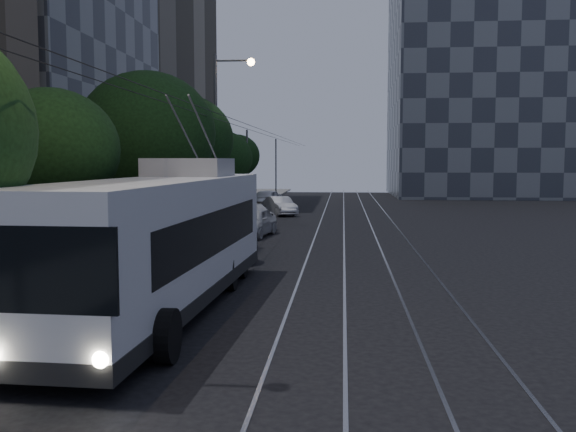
# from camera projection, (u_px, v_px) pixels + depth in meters

# --- Properties ---
(ground) EXTENTS (120.00, 120.00, 0.00)m
(ground) POSITION_uv_depth(u_px,v_px,m) (278.00, 308.00, 16.54)
(ground) COLOR black
(ground) RESTS_ON ground
(sidewalk) EXTENTS (5.00, 90.00, 0.15)m
(sidewalk) POSITION_uv_depth(u_px,v_px,m) (184.00, 225.00, 37.02)
(sidewalk) COLOR slate
(sidewalk) RESTS_ON ground
(tram_rails) EXTENTS (4.52, 90.00, 0.02)m
(tram_rails) POSITION_uv_depth(u_px,v_px,m) (358.00, 228.00, 36.18)
(tram_rails) COLOR gray
(tram_rails) RESTS_ON ground
(overhead_wires) EXTENTS (2.23, 90.00, 6.00)m
(overhead_wires) POSITION_uv_depth(u_px,v_px,m) (227.00, 166.00, 36.51)
(overhead_wires) COLOR black
(overhead_wires) RESTS_ON ground
(building_glass_mid) EXTENTS (14.40, 18.40, 26.80)m
(building_glass_mid) POSITION_uv_depth(u_px,v_px,m) (3.00, 1.00, 38.83)
(building_glass_mid) COLOR #3A3F49
(building_glass_mid) RESTS_ON ground
(building_tan_far) EXTENTS (14.40, 22.40, 34.80)m
(building_tan_far) POSITION_uv_depth(u_px,v_px,m) (117.00, 10.00, 58.33)
(building_tan_far) COLOR gray
(building_tan_far) RESTS_ON ground
(building_distant_right) EXTENTS (22.00, 18.00, 24.00)m
(building_distant_right) POSITION_uv_depth(u_px,v_px,m) (497.00, 83.00, 68.54)
(building_distant_right) COLOR #3A3F49
(building_distant_right) RESTS_ON ground
(trolleybus) EXTENTS (3.24, 13.03, 5.63)m
(trolleybus) POSITION_uv_depth(u_px,v_px,m) (162.00, 241.00, 16.20)
(trolleybus) COLOR silver
(trolleybus) RESTS_ON ground
(pickup_silver) EXTENTS (4.88, 6.55, 1.65)m
(pickup_silver) POSITION_uv_depth(u_px,v_px,m) (210.00, 236.00, 25.40)
(pickup_silver) COLOR #9B9EA2
(pickup_silver) RESTS_ON ground
(car_white_a) EXTENTS (2.32, 4.46, 1.45)m
(car_white_a) POSITION_uv_depth(u_px,v_px,m) (253.00, 222.00, 32.13)
(car_white_a) COLOR #B9B9BD
(car_white_a) RESTS_ON ground
(car_white_b) EXTENTS (3.07, 4.70, 1.26)m
(car_white_b) POSITION_uv_depth(u_px,v_px,m) (255.00, 217.00, 36.12)
(car_white_b) COLOR silver
(car_white_b) RESTS_ON ground
(car_white_c) EXTENTS (2.83, 4.11, 1.28)m
(car_white_c) POSITION_uv_depth(u_px,v_px,m) (280.00, 206.00, 44.54)
(car_white_c) COLOR silver
(car_white_c) RESTS_ON ground
(car_white_d) EXTENTS (2.61, 4.79, 1.55)m
(car_white_d) POSITION_uv_depth(u_px,v_px,m) (266.00, 200.00, 49.49)
(car_white_d) COLOR white
(car_white_d) RESTS_ON ground
(tree_1) EXTENTS (3.93, 3.93, 5.89)m
(tree_1) POSITION_uv_depth(u_px,v_px,m) (51.00, 150.00, 18.41)
(tree_1) COLOR #30231A
(tree_1) RESTS_ON ground
(tree_2) EXTENTS (5.68, 5.68, 7.50)m
(tree_2) POSITION_uv_depth(u_px,v_px,m) (147.00, 133.00, 26.73)
(tree_2) COLOR #30231A
(tree_2) RESTS_ON ground
(tree_3) EXTENTS (5.37, 5.37, 7.36)m
(tree_3) POSITION_uv_depth(u_px,v_px,m) (185.00, 140.00, 34.98)
(tree_3) COLOR #30231A
(tree_3) RESTS_ON ground
(tree_4) EXTENTS (4.30, 4.30, 5.89)m
(tree_4) POSITION_uv_depth(u_px,v_px,m) (223.00, 158.00, 45.75)
(tree_4) COLOR #30231A
(tree_4) RESTS_ON ground
(tree_5) EXTENTS (3.85, 3.85, 5.90)m
(tree_5) POSITION_uv_depth(u_px,v_px,m) (236.00, 156.00, 51.91)
(tree_5) COLOR #30231A
(tree_5) RESTS_ON ground
(streetlamp_far) EXTENTS (2.41, 0.44, 9.96)m
(streetlamp_far) POSITION_uv_depth(u_px,v_px,m) (223.00, 123.00, 37.45)
(streetlamp_far) COLOR #5C5C5F
(streetlamp_far) RESTS_ON ground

